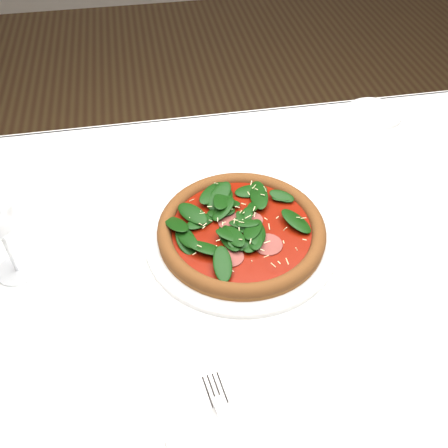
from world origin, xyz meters
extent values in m
plane|color=brown|center=(0.00, 0.00, 0.00)|extent=(6.00, 6.00, 0.00)
cube|color=silver|center=(0.00, 0.00, 0.73)|extent=(1.20, 0.80, 0.04)
cylinder|color=#4E391F|center=(-0.54, 0.34, 0.35)|extent=(0.06, 0.06, 0.71)
cylinder|color=#4E391F|center=(0.54, 0.34, 0.35)|extent=(0.06, 0.06, 0.71)
cube|color=silver|center=(0.00, 0.40, 0.64)|extent=(1.20, 0.01, 0.22)
cylinder|color=silver|center=(-0.07, 0.01, 0.76)|extent=(0.34, 0.34, 0.01)
torus|color=silver|center=(-0.07, 0.01, 0.76)|extent=(0.34, 0.34, 0.01)
cylinder|color=#9E5B26|center=(-0.07, 0.01, 0.77)|extent=(0.35, 0.35, 0.01)
torus|color=#A95D27|center=(-0.07, 0.01, 0.77)|extent=(0.35, 0.35, 0.03)
cylinder|color=maroon|center=(-0.07, 0.01, 0.77)|extent=(0.29, 0.29, 0.00)
cylinder|color=brown|center=(-0.07, 0.01, 0.78)|extent=(0.26, 0.26, 0.00)
ellipsoid|color=#113509|center=(-0.07, 0.01, 0.79)|extent=(0.28, 0.28, 0.02)
cylinder|color=beige|center=(-0.07, 0.01, 0.79)|extent=(0.26, 0.26, 0.00)
cylinder|color=white|center=(-0.44, 0.00, 0.75)|extent=(0.07, 0.07, 0.00)
cylinder|color=white|center=(-0.44, 0.00, 0.80)|extent=(0.01, 0.01, 0.09)
cube|color=silver|center=(-0.15, -0.34, 0.76)|extent=(0.17, 0.10, 0.01)
cube|color=silver|center=(-0.15, -0.34, 0.76)|extent=(0.03, 0.12, 0.00)
cube|color=silver|center=(-0.16, -0.27, 0.76)|extent=(0.03, 0.05, 0.00)
cylinder|color=silver|center=(0.31, 0.33, 0.75)|extent=(0.13, 0.13, 0.01)
torus|color=silver|center=(0.31, 0.33, 0.76)|extent=(0.13, 0.13, 0.01)
camera|label=1|loc=(-0.20, -0.57, 1.39)|focal=40.00mm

